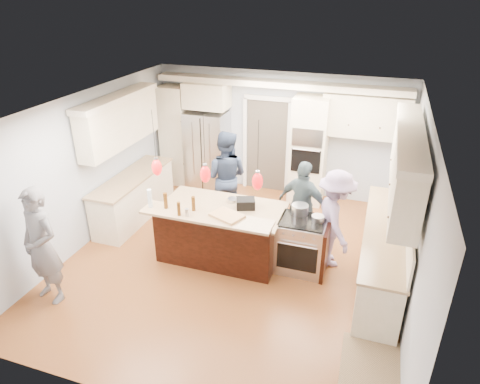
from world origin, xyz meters
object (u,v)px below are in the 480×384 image
object	(u,v)px
island_range	(303,245)
person_far_left	(225,177)
kitchen_island	(221,231)
refrigerator	(208,151)
person_bar_end	(42,246)

from	to	relation	value
island_range	person_far_left	bearing A→B (deg)	146.35
kitchen_island	island_range	bearing A→B (deg)	3.09
refrigerator	island_range	xyz separation A→B (m)	(2.71, -2.49, -0.44)
person_bar_end	refrigerator	bearing A→B (deg)	92.30
refrigerator	person_bar_end	bearing A→B (deg)	-99.59
refrigerator	person_far_left	world-z (taller)	person_far_left
kitchen_island	person_far_left	bearing A→B (deg)	106.92
kitchen_island	island_range	xyz separation A→B (m)	(1.41, 0.08, -0.03)
kitchen_island	person_bar_end	size ratio (longest dim) A/B	1.15
kitchen_island	person_far_left	distance (m)	1.40
person_bar_end	kitchen_island	bearing A→B (deg)	54.25
island_range	person_bar_end	bearing A→B (deg)	-150.62
kitchen_island	island_range	size ratio (longest dim) A/B	2.28
person_bar_end	person_far_left	bearing A→B (deg)	73.96
island_range	kitchen_island	bearing A→B (deg)	-176.91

